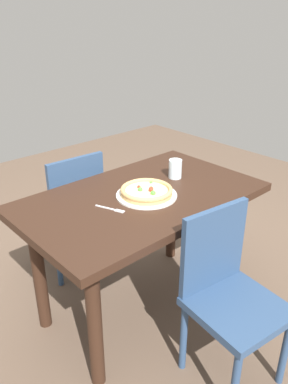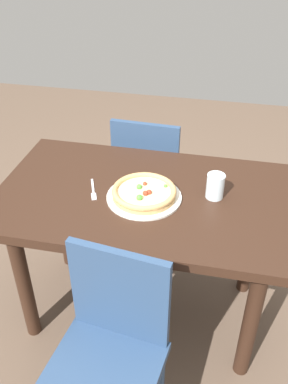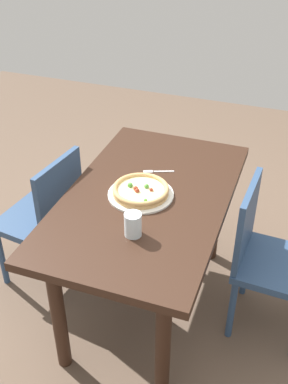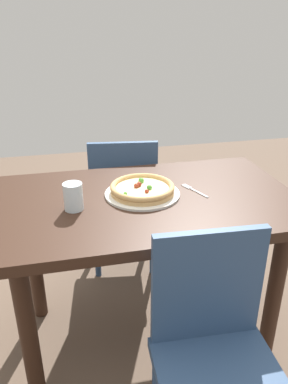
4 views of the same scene
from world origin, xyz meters
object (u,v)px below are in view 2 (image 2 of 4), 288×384
Objects in this scene: drinking_glass at (215,186)px; pizza at (144,192)px; chair_near at (150,175)px; plate at (144,197)px; chair_far at (109,351)px; dining_table at (144,214)px; fork at (93,191)px.

pizza is at bearing 13.84° from drinking_glass.
pizza is 0.31m from drinking_glass.
plate is (-0.10, 0.64, 0.30)m from chair_near.
chair_far is (-0.09, 1.22, 0.00)m from chair_near.
dining_table is 8.24× the size of fork.
fork is at bearing -61.18° from chair_far.
chair_near is 1.00× the size of chair_far.
chair_near is 1.22m from chair_far.
chair_near is 3.09× the size of pizza.
chair_far is 5.43× the size of fork.
plate is 0.03m from pizza.
drinking_glass reaches higher than fork.
pizza reaches higher than dining_table.
fork is 0.54m from drinking_glass.
chair_far is at bearing 89.81° from dining_table.
dining_table is at bearing -82.47° from chair_far.
fork reaches higher than dining_table.
pizza is (-0.01, -0.58, 0.32)m from chair_far.
chair_far is 0.80m from drinking_glass.
chair_near is at bearing -81.03° from pizza.
chair_far reaches higher than fork.
plate is 0.23m from fork.
chair_near is 0.71m from fork.
plate is 2.06× the size of fork.
dining_table is 0.64m from chair_near.
chair_near reaches higher than pizza.
chair_far is at bearing -82.79° from chair_near.
chair_near is 0.77m from drinking_glass.
chair_near is 7.73× the size of drinking_glass.
drinking_glass reaches higher than chair_far.
chair_near is at bearing 147.10° from fork.
fork is at bearing 7.72° from drinking_glass.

